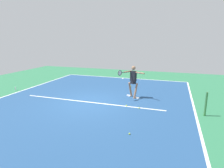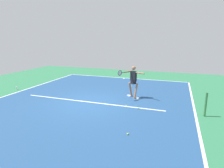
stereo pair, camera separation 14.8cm
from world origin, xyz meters
The scene contains 14 objects.
ground_plane centered at (0.00, 0.00, 0.00)m, with size 22.51×22.51×0.00m, color #2D754C.
court_surface centered at (0.00, 0.00, 0.00)m, with size 10.47×13.88×0.00m, color navy.
court_line_baseline_near centered at (0.00, -6.89, 0.00)m, with size 10.47×0.10×0.01m, color white.
court_line_sideline_left centered at (-5.18, 0.00, 0.00)m, with size 0.10×13.88×0.01m, color white.
court_line_sideline_right centered at (5.18, 0.00, 0.00)m, with size 0.10×13.88×0.01m, color white.
court_line_service centered at (0.00, -0.06, 0.00)m, with size 7.85×0.10×0.01m, color white.
court_line_centre_mark centered at (0.00, -6.69, 0.00)m, with size 0.10×0.30×0.01m, color white.
net_post centered at (-5.53, 0.00, 0.54)m, with size 0.09×0.09×1.07m, color #38753D.
tennis_player centered at (-1.97, -1.61, 1.06)m, with size 1.33×1.14×1.84m.
tennis_ball_centre_court centered at (-2.81, 2.69, 0.03)m, with size 0.07×0.07×0.07m, color #C6E53D.
tennis_ball_by_sideline centered at (-2.66, 0.04, 0.03)m, with size 0.07×0.07×0.07m, color #CCE033.
tennis_ball_near_service_line centered at (-1.99, -0.09, 0.03)m, with size 0.07×0.07×0.07m, color #CCE033.
tennis_ball_by_baseline centered at (-1.32, -4.10, 0.03)m, with size 0.07×0.07×0.07m, color #CCE033.
water_bottle centered at (5.67, -0.75, 0.11)m, with size 0.07×0.07×0.22m, color white.
Camera 2 is at (-4.27, 8.53, 3.25)m, focal length 30.17 mm.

